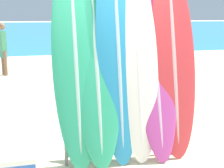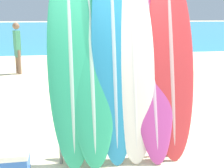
# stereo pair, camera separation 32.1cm
# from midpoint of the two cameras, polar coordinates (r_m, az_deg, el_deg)

# --- Properties ---
(ocean_water) EXTENTS (120.00, 60.00, 0.01)m
(ocean_water) POSITION_cam_midpoint_polar(r_m,az_deg,el_deg) (42.98, -13.70, 9.93)
(ocean_water) COLOR teal
(ocean_water) RESTS_ON ground_plane
(surfboard_rack) EXTENTS (1.58, 0.04, 0.77)m
(surfboard_rack) POSITION_cam_midpoint_polar(r_m,az_deg,el_deg) (3.89, 0.56, -7.82)
(surfboard_rack) COLOR gray
(surfboard_rack) RESTS_ON ground_plane
(surfboard_slot_0) EXTENTS (0.55, 0.67, 2.48)m
(surfboard_slot_0) POSITION_cam_midpoint_polar(r_m,az_deg,el_deg) (3.66, -9.17, 3.95)
(surfboard_slot_0) COLOR #289E70
(surfboard_slot_0) RESTS_ON ground_plane
(surfboard_slot_1) EXTENTS (0.56, 0.72, 2.30)m
(surfboard_slot_1) POSITION_cam_midpoint_polar(r_m,az_deg,el_deg) (3.69, -5.38, 2.71)
(surfboard_slot_1) COLOR #289E70
(surfboard_slot_1) RESTS_ON ground_plane
(surfboard_slot_2) EXTENTS (0.53, 0.63, 2.64)m
(surfboard_slot_2) POSITION_cam_midpoint_polar(r_m,az_deg,el_deg) (3.73, -1.36, 5.50)
(surfboard_slot_2) COLOR teal
(surfboard_slot_2) RESTS_ON ground_plane
(surfboard_slot_3) EXTENTS (0.53, 0.59, 2.40)m
(surfboard_slot_3) POSITION_cam_midpoint_polar(r_m,az_deg,el_deg) (3.78, 2.24, 3.75)
(surfboard_slot_3) COLOR silver
(surfboard_slot_3) RESTS_ON ground_plane
(surfboard_slot_4) EXTENTS (0.52, 0.76, 2.26)m
(surfboard_slot_4) POSITION_cam_midpoint_polar(r_m,az_deg,el_deg) (3.90, 5.61, 2.95)
(surfboard_slot_4) COLOR #B23D8E
(surfboard_slot_4) RESTS_ON ground_plane
(surfboard_slot_5) EXTENTS (0.59, 0.61, 2.44)m
(surfboard_slot_5) POSITION_cam_midpoint_polar(r_m,az_deg,el_deg) (3.96, 8.92, 4.32)
(surfboard_slot_5) COLOR red
(surfboard_slot_5) RESTS_ON ground_plane
(person_near_water) EXTENTS (0.27, 0.26, 1.60)m
(person_near_water) POSITION_cam_midpoint_polar(r_m,az_deg,el_deg) (10.31, -0.33, 7.60)
(person_near_water) COLOR tan
(person_near_water) RESTS_ON ground_plane
(person_mid_beach) EXTENTS (0.23, 0.26, 1.54)m
(person_mid_beach) POSITION_cam_midpoint_polar(r_m,az_deg,el_deg) (9.80, -20.19, 6.38)
(person_mid_beach) COLOR #846047
(person_mid_beach) RESTS_ON ground_plane
(person_far_left) EXTENTS (0.29, 0.23, 1.72)m
(person_far_left) POSITION_cam_midpoint_polar(r_m,az_deg,el_deg) (12.82, -2.29, 8.88)
(person_far_left) COLOR #846047
(person_far_left) RESTS_ON ground_plane
(cooler_box) EXTENTS (0.53, 0.38, 0.35)m
(cooler_box) POSITION_cam_midpoint_polar(r_m,az_deg,el_deg) (3.66, -20.46, -14.26)
(cooler_box) COLOR #2D60B7
(cooler_box) RESTS_ON ground_plane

